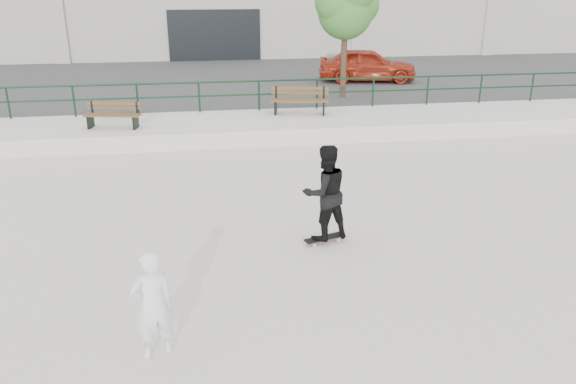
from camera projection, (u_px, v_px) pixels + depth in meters
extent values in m
plane|color=beige|center=(270.00, 284.00, 9.18)|extent=(120.00, 120.00, 0.00)
cube|color=beige|center=(233.00, 128.00, 17.87)|extent=(30.00, 3.00, 0.50)
cube|color=#3F3F3F|center=(221.00, 83.00, 25.73)|extent=(60.00, 14.00, 0.50)
cylinder|color=#12311B|center=(229.00, 82.00, 18.63)|extent=(28.00, 0.06, 0.06)
cylinder|color=#12311B|center=(229.00, 95.00, 18.79)|extent=(28.00, 0.05, 0.05)
cylinder|color=#12311B|center=(8.00, 103.00, 17.79)|extent=(0.06, 0.06, 1.00)
cylinder|color=#12311B|center=(74.00, 101.00, 18.08)|extent=(0.06, 0.06, 1.00)
cylinder|color=#12311B|center=(138.00, 99.00, 18.37)|extent=(0.06, 0.06, 1.00)
cylinder|color=#12311B|center=(199.00, 98.00, 18.66)|extent=(0.06, 0.06, 1.00)
cylinder|color=#12311B|center=(259.00, 96.00, 18.95)|extent=(0.06, 0.06, 1.00)
cylinder|color=#12311B|center=(317.00, 94.00, 19.25)|extent=(0.06, 0.06, 1.00)
cylinder|color=#12311B|center=(373.00, 92.00, 19.54)|extent=(0.06, 0.06, 1.00)
cylinder|color=#12311B|center=(428.00, 91.00, 19.83)|extent=(0.06, 0.06, 1.00)
cylinder|color=#12311B|center=(481.00, 89.00, 20.12)|extent=(0.06, 0.06, 1.00)
cylinder|color=#12311B|center=(532.00, 88.00, 20.41)|extent=(0.06, 0.06, 1.00)
cube|color=black|center=(215.00, 40.00, 30.75)|extent=(5.00, 0.15, 3.20)
cube|color=#B9B7A6|center=(58.00, 13.00, 29.01)|extent=(0.60, 0.25, 6.20)
cube|color=#B9B7A6|center=(358.00, 10.00, 31.34)|extent=(0.60, 0.25, 6.20)
cube|color=#B9B7A6|center=(491.00, 9.00, 32.51)|extent=(0.60, 0.25, 6.20)
cube|color=#52351C|center=(110.00, 116.00, 16.55)|extent=(1.64, 0.45, 0.04)
cube|color=#52351C|center=(112.00, 115.00, 16.70)|extent=(1.64, 0.45, 0.04)
cube|color=#52351C|center=(114.00, 114.00, 16.86)|extent=(1.64, 0.45, 0.04)
cube|color=#52351C|center=(114.00, 108.00, 16.87)|extent=(1.62, 0.38, 0.09)
cube|color=#52351C|center=(114.00, 103.00, 16.82)|extent=(1.62, 0.38, 0.09)
cube|color=black|center=(91.00, 121.00, 16.81)|extent=(0.15, 0.46, 0.39)
cube|color=black|center=(92.00, 107.00, 16.90)|extent=(0.06, 0.06, 0.39)
cube|color=black|center=(136.00, 122.00, 16.74)|extent=(0.15, 0.46, 0.39)
cube|color=black|center=(137.00, 108.00, 16.83)|extent=(0.06, 0.06, 0.39)
cube|color=#52351C|center=(299.00, 102.00, 18.28)|extent=(1.89, 0.52, 0.04)
cube|color=#52351C|center=(300.00, 100.00, 18.45)|extent=(1.89, 0.52, 0.04)
cube|color=#52351C|center=(300.00, 99.00, 18.63)|extent=(1.89, 0.52, 0.04)
cube|color=#52351C|center=(300.00, 93.00, 18.64)|extent=(1.87, 0.44, 0.11)
cube|color=#52351C|center=(300.00, 88.00, 18.59)|extent=(1.87, 0.44, 0.11)
cube|color=black|center=(276.00, 107.00, 18.58)|extent=(0.17, 0.53, 0.44)
cube|color=black|center=(276.00, 93.00, 18.68)|extent=(0.07, 0.06, 0.44)
cube|color=black|center=(324.00, 108.00, 18.50)|extent=(0.17, 0.53, 0.44)
cube|color=black|center=(324.00, 93.00, 18.60)|extent=(0.07, 0.06, 0.44)
cylinder|color=brown|center=(344.00, 61.00, 20.85)|extent=(0.22, 0.22, 2.66)
sphere|color=#276C28|center=(345.00, 11.00, 20.23)|extent=(2.00, 2.00, 2.00)
sphere|color=#276C28|center=(358.00, 4.00, 20.54)|extent=(1.55, 1.55, 1.55)
sphere|color=#276C28|center=(335.00, 2.00, 19.84)|extent=(1.44, 1.44, 1.44)
imported|color=#9D2513|center=(367.00, 65.00, 24.41)|extent=(4.43, 2.41, 1.43)
cube|color=black|center=(324.00, 238.00, 10.62)|extent=(0.80, 0.43, 0.02)
cube|color=brown|center=(324.00, 239.00, 10.62)|extent=(0.80, 0.43, 0.01)
cube|color=#98989D|center=(312.00, 242.00, 10.52)|extent=(0.11, 0.17, 0.03)
cube|color=#98989D|center=(336.00, 237.00, 10.74)|extent=(0.11, 0.17, 0.03)
cylinder|color=beige|center=(314.00, 245.00, 10.45)|extent=(0.06, 0.04, 0.06)
cylinder|color=beige|center=(310.00, 241.00, 10.61)|extent=(0.06, 0.04, 0.06)
cylinder|color=beige|center=(338.00, 240.00, 10.67)|extent=(0.06, 0.04, 0.06)
cylinder|color=beige|center=(333.00, 236.00, 10.83)|extent=(0.06, 0.04, 0.06)
imported|color=black|center=(325.00, 193.00, 10.29)|extent=(1.03, 0.89, 1.81)
imported|color=white|center=(153.00, 305.00, 7.17)|extent=(0.64, 0.53, 1.52)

